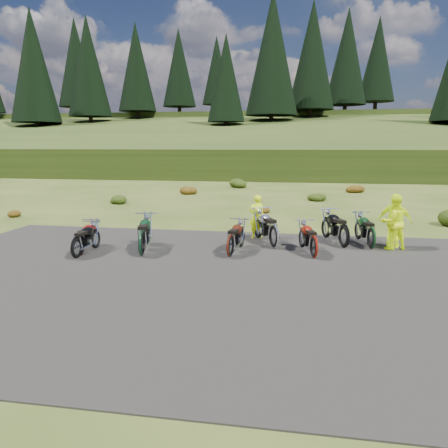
% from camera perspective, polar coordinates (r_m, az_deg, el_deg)
% --- Properties ---
extents(ground, '(300.00, 300.00, 0.00)m').
position_cam_1_polar(ground, '(13.35, 3.40, -4.63)').
color(ground, '#374517').
rests_on(ground, ground).
extents(gravel_pad, '(20.00, 12.00, 0.04)m').
position_cam_1_polar(gravel_pad, '(11.45, 2.29, -7.20)').
color(gravel_pad, black).
rests_on(gravel_pad, ground).
extents(hill_slope, '(300.00, 45.97, 9.37)m').
position_cam_1_polar(hill_slope, '(62.94, 8.44, 7.13)').
color(hill_slope, '#2B3E14').
rests_on(hill_slope, ground).
extents(hill_plateau, '(300.00, 90.00, 9.17)m').
position_cam_1_polar(hill_plateau, '(122.88, 9.11, 8.65)').
color(hill_plateau, '#2B3E14').
rests_on(hill_plateau, ground).
extents(conifer_14, '(5.28, 5.28, 14.00)m').
position_cam_1_polar(conifer_14, '(98.87, -23.56, 17.17)').
color(conifer_14, black).
rests_on(conifer_14, ground).
extents(conifer_15, '(7.92, 7.92, 20.00)m').
position_cam_1_polar(conifer_15, '(101.59, -18.76, 19.33)').
color(conifer_15, black).
rests_on(conifer_15, ground).
extents(conifer_16, '(7.48, 7.48, 19.00)m').
position_cam_1_polar(conifer_16, '(76.44, -23.67, 18.45)').
color(conifer_16, black).
rests_on(conifer_16, ground).
extents(conifer_17, '(7.04, 7.04, 18.00)m').
position_cam_1_polar(conifer_17, '(78.83, -17.33, 19.08)').
color(conifer_17, black).
rests_on(conifer_17, ground).
extents(conifer_18, '(6.60, 6.60, 17.00)m').
position_cam_1_polar(conifer_18, '(82.03, -11.39, 19.46)').
color(conifer_18, black).
rests_on(conifer_18, ground).
extents(conifer_19, '(6.16, 6.16, 16.00)m').
position_cam_1_polar(conifer_19, '(85.96, -5.92, 19.65)').
color(conifer_19, black).
rests_on(conifer_19, ground).
extents(conifer_20, '(5.72, 5.72, 15.00)m').
position_cam_1_polar(conifer_20, '(90.46, -0.96, 19.42)').
color(conifer_20, black).
rests_on(conifer_20, ground).
extents(conifer_21, '(5.28, 5.28, 14.00)m').
position_cam_1_polar(conifer_21, '(64.32, 0.28, 18.53)').
color(conifer_21, black).
rests_on(conifer_21, ground).
extents(conifer_22, '(7.92, 7.92, 20.00)m').
position_cam_1_polar(conifer_22, '(70.24, 6.33, 21.26)').
color(conifer_22, black).
rests_on(conifer_22, ground).
extents(conifer_23, '(7.48, 7.48, 19.00)m').
position_cam_1_polar(conifer_23, '(76.14, 11.46, 20.80)').
color(conifer_23, black).
rests_on(conifer_23, ground).
extents(conifer_24, '(7.04, 7.04, 18.00)m').
position_cam_1_polar(conifer_24, '(82.50, 15.79, 20.29)').
color(conifer_24, black).
rests_on(conifer_24, ground).
extents(conifer_25, '(6.60, 6.60, 17.00)m').
position_cam_1_polar(conifer_25, '(89.19, 19.46, 19.64)').
color(conifer_25, black).
rests_on(conifer_25, ground).
extents(shrub_0, '(0.77, 0.77, 0.45)m').
position_cam_1_polar(shrub_0, '(23.32, -25.50, 1.41)').
color(shrub_0, '#5E280B').
rests_on(shrub_0, ground).
extents(shrub_1, '(1.03, 1.03, 0.61)m').
position_cam_1_polar(shrub_1, '(26.49, -13.75, 3.26)').
color(shrub_1, '#1F350D').
rests_on(shrub_1, ground).
extents(shrub_2, '(1.30, 1.30, 0.77)m').
position_cam_1_polar(shrub_2, '(30.54, -4.79, 4.58)').
color(shrub_2, '#5E280B').
rests_on(shrub_2, ground).
extents(shrub_3, '(1.56, 1.56, 0.92)m').
position_cam_1_polar(shrub_3, '(35.17, 1.98, 5.50)').
color(shrub_3, '#1F350D').
rests_on(shrub_3, ground).
extents(shrub_4, '(0.77, 0.77, 0.45)m').
position_cam_1_polar(shrub_4, '(22.33, 4.98, 2.03)').
color(shrub_4, '#5E280B').
rests_on(shrub_4, ground).
extents(shrub_5, '(1.03, 1.03, 0.61)m').
position_cam_1_polar(shrub_5, '(27.53, 11.94, 3.59)').
color(shrub_5, '#1F350D').
rests_on(shrub_5, ground).
extents(shrub_6, '(1.30, 1.30, 0.77)m').
position_cam_1_polar(shrub_6, '(33.02, 16.66, 4.61)').
color(shrub_6, '#5E280B').
rests_on(shrub_6, ground).
extents(motorcycle_0, '(0.63, 1.90, 1.00)m').
position_cam_1_polar(motorcycle_0, '(14.09, -18.61, -4.37)').
color(motorcycle_0, black).
rests_on(motorcycle_0, ground).
extents(motorcycle_1, '(0.83, 1.93, 0.98)m').
position_cam_1_polar(motorcycle_1, '(14.47, -18.18, -3.97)').
color(motorcycle_1, maroon).
rests_on(motorcycle_1, ground).
extents(motorcycle_2, '(1.21, 2.38, 1.19)m').
position_cam_1_polar(motorcycle_2, '(13.90, -10.66, -4.20)').
color(motorcycle_2, black).
rests_on(motorcycle_2, ground).
extents(motorcycle_3, '(1.70, 2.45, 1.23)m').
position_cam_1_polar(motorcycle_3, '(14.75, 6.52, -3.24)').
color(motorcycle_3, '#BABABF').
rests_on(motorcycle_3, ground).
extents(motorcycle_4, '(0.91, 2.06, 1.05)m').
position_cam_1_polar(motorcycle_4, '(13.52, 0.82, -4.43)').
color(motorcycle_4, '#48170C').
rests_on(motorcycle_4, ground).
extents(motorcycle_5, '(1.47, 2.38, 1.18)m').
position_cam_1_polar(motorcycle_5, '(15.25, 15.32, -3.09)').
color(motorcycle_5, black).
rests_on(motorcycle_5, ground).
extents(motorcycle_6, '(1.15, 2.06, 1.03)m').
position_cam_1_polar(motorcycle_6, '(13.68, 11.61, -4.47)').
color(motorcycle_6, maroon).
rests_on(motorcycle_6, ground).
extents(motorcycle_7, '(1.05, 2.19, 1.10)m').
position_cam_1_polar(motorcycle_7, '(15.34, 18.61, -3.19)').
color(motorcycle_7, '#0E3315').
rests_on(motorcycle_7, ground).
extents(person_middle, '(0.69, 0.59, 1.61)m').
position_cam_1_polar(person_middle, '(16.11, 4.30, 0.88)').
color(person_middle, '#D9F50C').
rests_on(person_middle, ground).
extents(person_right_a, '(1.04, 0.92, 1.81)m').
position_cam_1_polar(person_right_a, '(15.36, 21.25, 0.11)').
color(person_right_a, '#D9F50C').
rests_on(person_right_a, ground).
extents(person_right_b, '(1.15, 0.73, 1.82)m').
position_cam_1_polar(person_right_b, '(15.67, 21.40, 0.31)').
color(person_right_b, '#D9F50C').
rests_on(person_right_b, ground).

